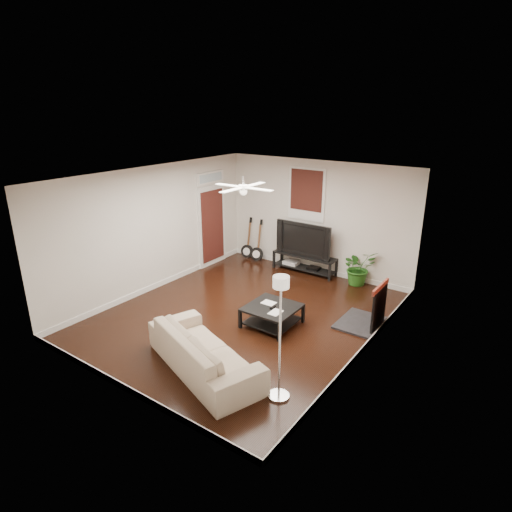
{
  "coord_description": "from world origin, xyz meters",
  "views": [
    {
      "loc": [
        4.68,
        -6.22,
        4.02
      ],
      "look_at": [
        0.0,
        0.4,
        1.15
      ],
      "focal_mm": 30.01,
      "sensor_mm": 36.0,
      "label": 1
    }
  ],
  "objects": [
    {
      "name": "guitar_left",
      "position": [
        -1.96,
        2.75,
        0.58
      ],
      "size": [
        0.39,
        0.3,
        1.16
      ],
      "primitive_type": null,
      "rotation": [
        0.0,
        0.0,
        0.15
      ],
      "color": "black",
      "rests_on": "floor"
    },
    {
      "name": "tv_stand",
      "position": [
        -0.18,
        2.78,
        0.23
      ],
      "size": [
        1.65,
        0.44,
        0.46
      ],
      "primitive_type": "cube",
      "color": "black",
      "rests_on": "floor"
    },
    {
      "name": "tv",
      "position": [
        -0.18,
        2.8,
        0.88
      ],
      "size": [
        1.47,
        0.19,
        0.85
      ],
      "primitive_type": "imported",
      "color": "black",
      "rests_on": "tv_stand"
    },
    {
      "name": "guitar_right",
      "position": [
        -1.61,
        2.72,
        0.58
      ],
      "size": [
        0.41,
        0.33,
        1.16
      ],
      "primitive_type": null,
      "rotation": [
        0.0,
        0.0,
        0.25
      ],
      "color": "black",
      "rests_on": "floor"
    },
    {
      "name": "coffee_table",
      "position": [
        0.68,
        -0.04,
        0.2
      ],
      "size": [
        0.94,
        0.94,
        0.39
      ],
      "primitive_type": "cube",
      "rotation": [
        0.0,
        0.0,
        0.01
      ],
      "color": "black",
      "rests_on": "floor"
    },
    {
      "name": "potted_plant",
      "position": [
        1.24,
        2.81,
        0.42
      ],
      "size": [
        1.0,
        1.01,
        0.85
      ],
      "primitive_type": "imported",
      "rotation": [
        0.0,
        0.0,
        0.89
      ],
      "color": "#245F1B",
      "rests_on": "floor"
    },
    {
      "name": "fireplace",
      "position": [
        2.2,
        1.0,
        0.46
      ],
      "size": [
        0.8,
        1.1,
        0.92
      ],
      "primitive_type": "cube",
      "color": "black",
      "rests_on": "floor"
    },
    {
      "name": "floor_lamp",
      "position": [
        1.95,
        -1.79,
        0.95
      ],
      "size": [
        0.4,
        0.4,
        1.91
      ],
      "primitive_type": null,
      "rotation": [
        0.0,
        0.0,
        -0.34
      ],
      "color": "silver",
      "rests_on": "floor"
    },
    {
      "name": "window_back",
      "position": [
        -0.3,
        2.97,
        1.95
      ],
      "size": [
        1.0,
        0.06,
        1.3
      ],
      "primitive_type": "cube",
      "color": "black",
      "rests_on": "wall_back"
    },
    {
      "name": "sofa",
      "position": [
        0.6,
        -1.89,
        0.34
      ],
      "size": [
        2.51,
        1.65,
        0.68
      ],
      "primitive_type": "imported",
      "rotation": [
        0.0,
        0.0,
        2.8
      ],
      "color": "tan",
      "rests_on": "floor"
    },
    {
      "name": "brick_accent",
      "position": [
        2.49,
        1.0,
        1.4
      ],
      "size": [
        0.02,
        2.2,
        2.8
      ],
      "primitive_type": "cube",
      "color": "#AF4B38",
      "rests_on": "floor"
    },
    {
      "name": "door_left",
      "position": [
        -2.46,
        1.9,
        1.25
      ],
      "size": [
        0.08,
        1.0,
        2.5
      ],
      "primitive_type": "cube",
      "color": "white",
      "rests_on": "wall_left"
    },
    {
      "name": "room",
      "position": [
        0.0,
        0.0,
        1.4
      ],
      "size": [
        5.01,
        6.01,
        2.81
      ],
      "color": "black",
      "rests_on": "ground"
    },
    {
      "name": "ceiling_fan",
      "position": [
        0.0,
        0.0,
        2.6
      ],
      "size": [
        1.24,
        1.24,
        0.32
      ],
      "primitive_type": null,
      "color": "white",
      "rests_on": "ceiling"
    }
  ]
}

